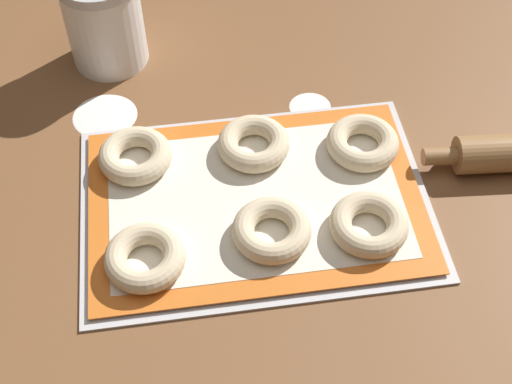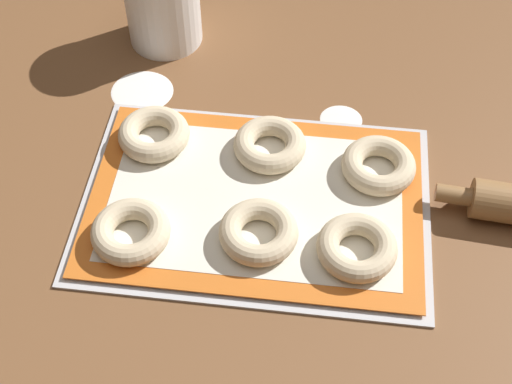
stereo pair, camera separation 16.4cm
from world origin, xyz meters
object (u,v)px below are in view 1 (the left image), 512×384
at_px(bagel_front_left, 145,258).
at_px(bagel_back_left, 135,156).
at_px(flour_canister, 104,19).
at_px(bagel_front_center, 272,230).
at_px(bagel_front_right, 369,224).
at_px(bagel_back_center, 254,144).
at_px(bagel_back_right, 363,143).
at_px(baking_tray, 256,202).

distance_m(bagel_front_left, bagel_back_left, 0.18).
height_order(bagel_front_left, flour_canister, flour_canister).
relative_size(bagel_front_center, bagel_front_right, 1.00).
bearing_deg(bagel_front_right, bagel_front_left, -178.01).
bearing_deg(bagel_back_center, bagel_front_right, -51.51).
relative_size(bagel_back_right, flour_canister, 0.66).
bearing_deg(bagel_front_right, bagel_back_left, 151.29).
bearing_deg(bagel_front_left, bagel_front_right, 1.99).
height_order(bagel_front_center, bagel_back_right, same).
bearing_deg(bagel_front_right, bagel_back_center, 128.49).
bearing_deg(bagel_back_left, baking_tray, -29.10).
bearing_deg(bagel_front_center, bagel_back_center, 90.71).
height_order(bagel_back_left, bagel_back_right, same).
height_order(baking_tray, bagel_back_left, bagel_back_left).
distance_m(bagel_front_center, bagel_back_center, 0.16).
relative_size(bagel_back_left, bagel_back_right, 1.00).
xyz_separation_m(baking_tray, bagel_back_left, (-0.17, 0.09, 0.02)).
bearing_deg(bagel_front_right, baking_tray, 151.75).
relative_size(bagel_front_center, bagel_back_right, 1.00).
bearing_deg(baking_tray, bagel_back_center, 83.93).
height_order(bagel_back_right, flour_canister, flour_canister).
distance_m(bagel_front_left, bagel_front_right, 0.31).
relative_size(baking_tray, bagel_back_left, 4.59).
distance_m(baking_tray, bagel_back_right, 0.19).
height_order(baking_tray, bagel_front_center, bagel_front_center).
xyz_separation_m(baking_tray, bagel_back_right, (0.17, 0.07, 0.02)).
bearing_deg(bagel_front_center, bagel_front_right, -4.11).
bearing_deg(bagel_back_center, bagel_back_right, -7.56).
height_order(bagel_front_left, bagel_back_center, same).
bearing_deg(bagel_back_center, bagel_front_center, -89.29).
distance_m(bagel_back_left, bagel_back_right, 0.34).
distance_m(baking_tray, bagel_back_left, 0.19).
bearing_deg(bagel_front_center, bagel_back_left, 137.94).
height_order(bagel_back_left, flour_canister, flour_canister).
xyz_separation_m(baking_tray, bagel_front_right, (0.15, -0.08, 0.02)).
bearing_deg(bagel_front_left, bagel_back_center, 46.61).
bearing_deg(bagel_back_center, baking_tray, -96.07).
height_order(bagel_front_center, bagel_back_center, same).
xyz_separation_m(bagel_front_center, bagel_back_right, (0.16, 0.14, 0.00)).
bearing_deg(bagel_front_center, bagel_front_left, -173.33).
xyz_separation_m(bagel_front_left, bagel_back_center, (0.17, 0.18, 0.00)).
bearing_deg(baking_tray, bagel_front_center, -80.22).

